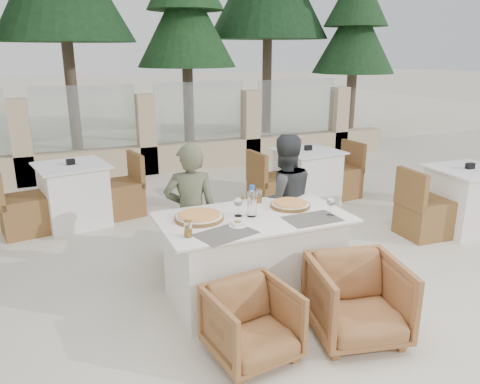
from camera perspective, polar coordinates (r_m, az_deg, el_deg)
name	(u,v)px	position (r m, az deg, el deg)	size (l,w,h in m)	color
ground	(265,298)	(4.28, 3.12, -12.81)	(80.00, 80.00, 0.00)	silver
sand_patch	(92,112)	(17.54, -17.56, 9.25)	(30.00, 16.00, 0.01)	#FAEECD
perimeter_wall_far	(146,129)	(8.40, -11.37, 7.56)	(10.00, 0.34, 1.60)	beige
pine_centre	(186,32)	(11.00, -6.59, 18.82)	(2.20, 2.20, 5.00)	#1F4820
pine_far_right	(354,44)	(12.16, 13.75, 17.10)	(1.98, 1.98, 4.50)	#1E4420
dining_table	(253,258)	(4.13, 1.64, -7.99)	(1.60, 0.90, 0.77)	white
placemat_near_left	(226,234)	(3.60, -1.73, -5.09)	(0.45, 0.30, 0.00)	#5E5750
placemat_near_right	(312,219)	(3.95, 8.80, -3.25)	(0.45, 0.30, 0.00)	#5E5750
pizza_left	(199,216)	(3.90, -5.00, -2.99)	(0.41, 0.41, 0.05)	orange
pizza_right	(290,204)	(4.22, 6.14, -1.52)	(0.36, 0.36, 0.05)	orange
water_bottle	(252,201)	(3.93, 1.47, -1.09)	(0.08, 0.08, 0.27)	#C2E8FF
wine_glass_centre	(238,206)	(3.95, -0.23, -1.70)	(0.08, 0.08, 0.18)	white
wine_glass_corner	(331,205)	(4.03, 10.99, -1.62)	(0.08, 0.08, 0.18)	white
beer_glass_left	(188,229)	(3.55, -6.35, -4.49)	(0.06, 0.06, 0.12)	orange
beer_glass_right	(259,196)	(4.31, 2.31, -0.48)	(0.06, 0.06, 0.13)	orange
olive_dish	(238,223)	(3.75, -0.27, -3.86)	(0.11, 0.11, 0.04)	white
armchair_far_left	(195,240)	(4.80, -5.56, -5.89)	(0.57, 0.58, 0.53)	olive
armchair_far_right	(269,228)	(5.07, 3.50, -4.35)	(0.61, 0.62, 0.57)	olive
armchair_near_left	(252,324)	(3.44, 1.44, -15.74)	(0.57, 0.59, 0.54)	#976237
armchair_near_right	(357,300)	(3.74, 14.12, -12.63)	(0.66, 0.68, 0.62)	#9B6438
diner_left	(191,214)	(4.37, -6.01, -2.64)	(0.49, 0.32, 1.33)	#575B42
diner_right	(283,201)	(4.68, 5.32, -1.13)	(0.66, 0.51, 1.35)	#3A3D3F
bg_table_a	(74,194)	(6.22, -19.57, -0.29)	(1.64, 0.82, 0.77)	white
bg_table_b	(307,177)	(6.76, 8.16, 1.87)	(1.64, 0.82, 0.77)	white
bg_table_c	(465,199)	(6.29, 25.76, -0.83)	(1.64, 0.82, 0.77)	white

